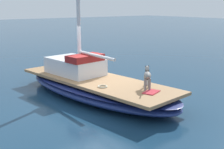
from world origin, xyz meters
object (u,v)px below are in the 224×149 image
Objects in this scene: deck_towel at (151,92)px; sailboat_main at (96,88)px; coiled_rope at (103,86)px; dog_grey at (147,76)px; deck_winch at (148,82)px.

sailboat_main is at bearing 99.68° from deck_towel.
deck_towel is at bearing -80.32° from sailboat_main.
deck_towel is (0.84, -1.39, -0.01)m from coiled_rope.
dog_grey is at bearing -43.46° from coiled_rope.
deck_winch reaches higher than deck_towel.
dog_grey is 0.61m from deck_towel.
dog_grey is at bearing -134.83° from deck_winch.
deck_winch is at bearing -25.22° from coiled_rope.
sailboat_main is 35.74× the size of deck_winch.
deck_winch is at bearing 54.10° from deck_towel.
dog_grey reaches higher than deck_winch.
deck_towel is (0.42, -2.45, 0.34)m from sailboat_main.
deck_towel reaches higher than sailboat_main.
coiled_rope is at bearing -111.92° from sailboat_main.
sailboat_main is at bearing 68.08° from coiled_rope.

